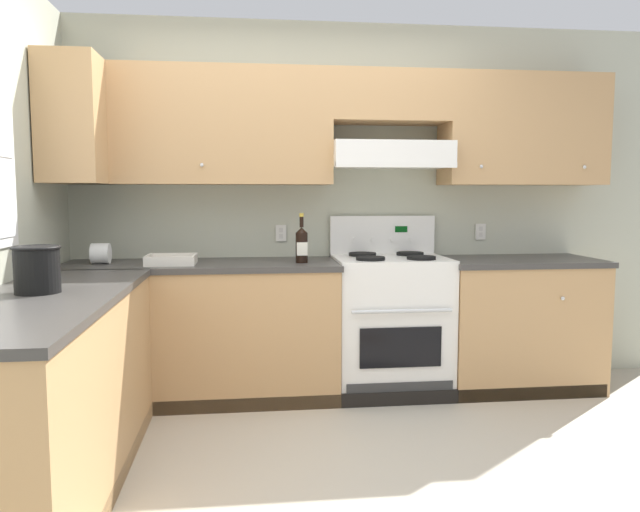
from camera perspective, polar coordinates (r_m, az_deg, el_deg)
The scene contains 9 objects.
ground_plane at distance 3.10m, azimuth 0.35°, elevation -20.08°, with size 7.04×7.04×0.00m, color #B2AA99.
wall_back at distance 4.37m, azimuth 3.19°, elevation 7.42°, with size 4.68×0.57×2.55m.
counter_back_run at distance 4.14m, azimuth 0.48°, elevation -6.80°, with size 3.60×0.65×0.91m.
counter_left_run at distance 3.04m, azimuth -24.09°, elevation -11.97°, with size 0.63×1.91×0.91m.
stove at distance 4.23m, azimuth 6.57°, elevation -6.21°, with size 0.76×0.62×1.20m.
wine_bottle at distance 3.97m, azimuth -1.67°, elevation 1.15°, with size 0.08×0.08×0.32m.
bowl at distance 3.99m, azimuth -13.72°, elevation -0.48°, with size 0.31×0.27×0.06m.
bucket at distance 3.03m, azimuth -24.93°, elevation -1.05°, with size 0.21×0.21×0.21m.
paper_towel_roll at distance 4.16m, azimuth -19.81°, elevation 0.22°, with size 0.12×0.13×0.13m.
Camera 1 is at (-0.35, -2.77, 1.35)m, focal length 34.24 mm.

